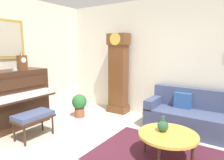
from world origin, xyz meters
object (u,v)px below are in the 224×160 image
(green_jug, at_px, (163,126))
(couch, at_px, (196,116))
(grandfather_clock, at_px, (118,76))
(potted_plant, at_px, (79,104))
(piano, at_px, (12,99))
(piano_bench, at_px, (33,117))
(coffee_table, at_px, (168,135))
(mantel_clock, at_px, (22,61))
(teacup, at_px, (15,69))

(green_jug, bearing_deg, couch, 79.37)
(grandfather_clock, xyz_separation_m, potted_plant, (-0.58, -0.85, -0.64))
(piano, distance_m, piano_bench, 0.83)
(piano_bench, height_order, grandfather_clock, grandfather_clock)
(coffee_table, height_order, green_jug, green_jug)
(mantel_clock, relative_size, teacup, 3.28)
(piano_bench, xyz_separation_m, green_jug, (2.22, 0.70, 0.09))
(coffee_table, relative_size, teacup, 7.59)
(grandfather_clock, bearing_deg, teacup, -122.05)
(piano_bench, distance_m, green_jug, 2.33)
(piano_bench, distance_m, potted_plant, 1.32)
(piano_bench, distance_m, coffee_table, 2.41)
(couch, relative_size, coffee_table, 2.16)
(teacup, bearing_deg, piano, -114.93)
(piano, height_order, piano_bench, piano)
(coffee_table, xyz_separation_m, teacup, (-3.07, -0.51, 0.86))
(coffee_table, xyz_separation_m, potted_plant, (-2.39, 0.65, -0.05))
(couch, bearing_deg, mantel_clock, -153.57)
(potted_plant, bearing_deg, teacup, -120.30)
(coffee_table, bearing_deg, piano_bench, -163.85)
(grandfather_clock, height_order, green_jug, grandfather_clock)
(couch, distance_m, teacup, 3.80)
(piano, xyz_separation_m, green_jug, (3.02, 0.64, -0.12))
(couch, bearing_deg, piano_bench, -141.26)
(mantel_clock, distance_m, potted_plant, 1.60)
(teacup, bearing_deg, couch, 29.44)
(mantel_clock, bearing_deg, piano, -90.45)
(coffee_table, relative_size, mantel_clock, 2.32)
(piano_bench, bearing_deg, piano, 175.54)
(piano, xyz_separation_m, couch, (3.26, 1.91, -0.30))
(couch, xyz_separation_m, teacup, (-3.21, -1.81, 0.92))
(piano, distance_m, couch, 3.79)
(grandfather_clock, distance_m, coffee_table, 2.42)
(piano_bench, distance_m, mantel_clock, 1.31)
(teacup, bearing_deg, potted_plant, 59.70)
(teacup, bearing_deg, green_jug, 10.32)
(coffee_table, distance_m, teacup, 3.23)
(piano_bench, relative_size, mantel_clock, 1.84)
(mantel_clock, distance_m, green_jug, 3.16)
(piano_bench, bearing_deg, coffee_table, 16.15)
(mantel_clock, height_order, potted_plant, mantel_clock)
(piano, height_order, couch, piano)
(coffee_table, bearing_deg, teacup, -170.54)
(grandfather_clock, height_order, mantel_clock, grandfather_clock)
(piano_bench, height_order, coffee_table, piano_bench)
(potted_plant, bearing_deg, mantel_clock, -126.75)
(mantel_clock, bearing_deg, teacup, -77.73)
(grandfather_clock, bearing_deg, green_jug, -40.53)
(coffee_table, distance_m, mantel_clock, 3.28)
(piano, distance_m, coffee_table, 3.18)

